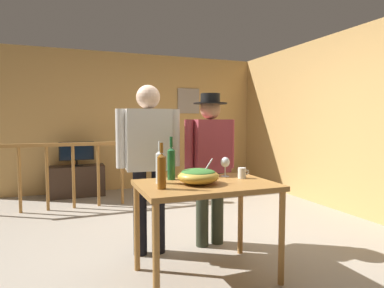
% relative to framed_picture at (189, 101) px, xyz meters
% --- Properties ---
extents(ground_plane, '(8.10, 8.10, 0.00)m').
position_rel_framed_picture_xyz_m(ground_plane, '(-1.08, -3.05, -1.70)').
color(ground_plane, '#9E9384').
extents(back_wall, '(4.95, 0.10, 2.56)m').
position_rel_framed_picture_xyz_m(back_wall, '(-1.08, 0.06, -0.41)').
color(back_wall, tan).
rests_on(back_wall, ground_plane).
extents(side_wall_right, '(0.10, 4.67, 2.56)m').
position_rel_framed_picture_xyz_m(side_wall_right, '(1.40, -2.12, -0.41)').
color(side_wall_right, tan).
rests_on(side_wall_right, ground_plane).
extents(framed_picture, '(0.45, 0.03, 0.50)m').
position_rel_framed_picture_xyz_m(framed_picture, '(0.00, 0.00, 0.00)').
color(framed_picture, gray).
extents(stair_railing, '(2.59, 0.10, 1.03)m').
position_rel_framed_picture_xyz_m(stair_railing, '(-1.67, -1.11, -1.08)').
color(stair_railing, '#9E6B33').
rests_on(stair_railing, ground_plane).
extents(tv_console, '(0.90, 0.40, 0.53)m').
position_rel_framed_picture_xyz_m(tv_console, '(-2.16, -0.29, -1.43)').
color(tv_console, '#38281E').
rests_on(tv_console, ground_plane).
extents(flat_screen_tv, '(0.57, 0.12, 0.41)m').
position_rel_framed_picture_xyz_m(flat_screen_tv, '(-2.16, -0.32, -0.92)').
color(flat_screen_tv, black).
rests_on(flat_screen_tv, tv_console).
extents(serving_table, '(1.10, 0.74, 0.79)m').
position_rel_framed_picture_xyz_m(serving_table, '(-1.25, -3.79, -1.00)').
color(serving_table, '#9E6B33').
rests_on(serving_table, ground_plane).
extents(salad_bowl, '(0.34, 0.34, 0.20)m').
position_rel_framed_picture_xyz_m(salad_bowl, '(-1.32, -3.80, -0.83)').
color(salad_bowl, gold).
rests_on(salad_bowl, serving_table).
extents(wine_glass, '(0.08, 0.08, 0.18)m').
position_rel_framed_picture_xyz_m(wine_glass, '(-0.97, -3.57, -0.78)').
color(wine_glass, silver).
rests_on(wine_glass, serving_table).
extents(wine_bottle_amber, '(0.06, 0.06, 0.35)m').
position_rel_framed_picture_xyz_m(wine_bottle_amber, '(-1.65, -3.89, -0.76)').
color(wine_bottle_amber, brown).
rests_on(wine_bottle_amber, serving_table).
extents(wine_bottle_green, '(0.07, 0.07, 0.37)m').
position_rel_framed_picture_xyz_m(wine_bottle_green, '(-1.47, -3.54, -0.75)').
color(wine_bottle_green, '#1E5628').
rests_on(wine_bottle_green, serving_table).
extents(wine_bottle_clear, '(0.07, 0.07, 0.34)m').
position_rel_framed_picture_xyz_m(wine_bottle_clear, '(-1.60, -3.67, -0.76)').
color(wine_bottle_clear, silver).
rests_on(wine_bottle_clear, serving_table).
extents(mug_white, '(0.11, 0.07, 0.09)m').
position_rel_framed_picture_xyz_m(mug_white, '(-0.86, -3.71, -0.85)').
color(mug_white, white).
rests_on(mug_white, serving_table).
extents(person_standing_left, '(0.61, 0.25, 1.64)m').
position_rel_framed_picture_xyz_m(person_standing_left, '(-1.57, -3.14, -0.72)').
color(person_standing_left, black).
rests_on(person_standing_left, ground_plane).
extents(person_standing_right, '(0.57, 0.34, 1.58)m').
position_rel_framed_picture_xyz_m(person_standing_right, '(-0.92, -3.14, -0.77)').
color(person_standing_right, '#2D3323').
rests_on(person_standing_right, ground_plane).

